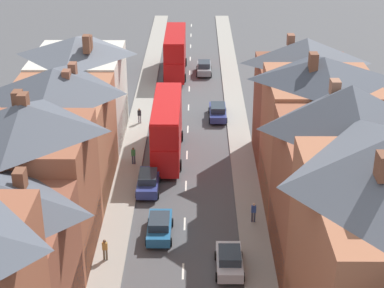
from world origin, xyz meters
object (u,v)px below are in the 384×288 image
at_px(car_mid_black, 204,68).
at_px(double_decker_bus_lead, 167,127).
at_px(car_near_blue, 148,181).
at_px(car_parked_left_a, 229,260).
at_px(pedestrian_mid_right, 254,211).
at_px(pedestrian_far_left, 133,155).
at_px(car_near_silver, 218,111).
at_px(pedestrian_mid_left, 105,249).
at_px(car_parked_right_a, 159,226).
at_px(pedestrian_far_right, 139,115).
at_px(double_decker_bus_mid_street, 175,52).

bearing_deg(car_mid_black, double_decker_bus_lead, -98.69).
height_order(double_decker_bus_lead, car_near_blue, double_decker_bus_lead).
bearing_deg(car_parked_left_a, car_near_blue, 119.19).
relative_size(car_parked_left_a, pedestrian_mid_right, 2.45).
height_order(pedestrian_mid_right, pedestrian_far_left, same).
distance_m(car_near_silver, pedestrian_far_left, 13.52).
xyz_separation_m(car_mid_black, pedestrian_mid_left, (-7.14, -40.44, 0.20)).
relative_size(car_near_silver, car_mid_black, 1.07).
bearing_deg(double_decker_bus_lead, pedestrian_far_left, -144.57).
bearing_deg(pedestrian_mid_right, car_mid_black, 95.46).
xyz_separation_m(car_near_blue, car_parked_left_a, (6.20, -11.10, -0.03)).
distance_m(car_parked_right_a, pedestrian_far_right, 21.19).
bearing_deg(pedestrian_far_right, car_parked_left_a, -72.19).
height_order(car_near_silver, car_parked_right_a, car_parked_right_a).
xyz_separation_m(car_near_blue, pedestrian_far_right, (-1.87, 14.03, 0.19)).
distance_m(double_decker_bus_lead, pedestrian_far_left, 4.01).
height_order(double_decker_bus_lead, car_near_silver, double_decker_bus_lead).
xyz_separation_m(double_decker_bus_mid_street, pedestrian_far_left, (-2.93, -25.77, -1.78)).
distance_m(pedestrian_mid_left, pedestrian_far_right, 24.16).
bearing_deg(pedestrian_mid_left, double_decker_bus_mid_street, 85.02).
bearing_deg(pedestrian_far_left, double_decker_bus_mid_street, 83.52).
bearing_deg(pedestrian_far_left, double_decker_bus_lead, 35.43).
relative_size(car_near_blue, pedestrian_far_right, 2.81).
relative_size(car_parked_right_a, car_mid_black, 0.99).
xyz_separation_m(car_mid_black, pedestrian_far_left, (-6.54, -25.69, 0.20)).
relative_size(car_parked_left_a, car_parked_right_a, 0.93).
xyz_separation_m(car_near_blue, car_mid_black, (4.90, 30.31, -0.01)).
bearing_deg(double_decker_bus_lead, pedestrian_far_right, 113.39).
distance_m(car_near_blue, car_near_silver, 16.83).
bearing_deg(pedestrian_far_right, double_decker_bus_mid_street, 79.05).
relative_size(pedestrian_mid_left, pedestrian_far_left, 1.00).
relative_size(double_decker_bus_lead, pedestrian_mid_left, 6.71).
relative_size(car_near_blue, car_mid_black, 1.06).
relative_size(double_decker_bus_lead, double_decker_bus_mid_street, 1.00).
xyz_separation_m(car_parked_left_a, pedestrian_far_right, (-8.07, 25.13, 0.22)).
xyz_separation_m(car_near_silver, pedestrian_far_left, (-7.84, -11.02, 0.23)).
bearing_deg(double_decker_bus_lead, car_parked_left_a, -74.59).
relative_size(double_decker_bus_lead, car_parked_left_a, 2.74).
distance_m(car_near_blue, pedestrian_far_right, 14.16).
bearing_deg(car_mid_black, car_near_silver, -84.93).
bearing_deg(car_parked_left_a, pedestrian_far_right, 107.81).
bearing_deg(car_parked_right_a, pedestrian_mid_right, 14.45).
height_order(pedestrian_far_left, pedestrian_far_right, same).
distance_m(car_mid_black, pedestrian_far_left, 26.50).
xyz_separation_m(car_parked_left_a, pedestrian_mid_right, (2.09, 5.98, 0.22)).
relative_size(pedestrian_mid_right, pedestrian_far_right, 1.00).
height_order(double_decker_bus_lead, pedestrian_far_left, double_decker_bus_lead).
bearing_deg(car_parked_left_a, pedestrian_mid_left, 173.40).
relative_size(car_parked_right_a, pedestrian_mid_right, 2.64).
distance_m(double_decker_bus_mid_street, car_mid_black, 4.12).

